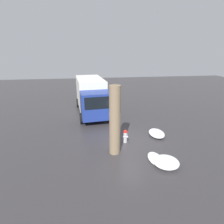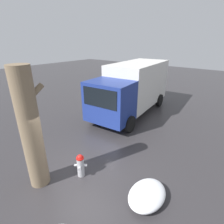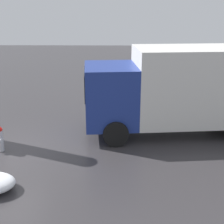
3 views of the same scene
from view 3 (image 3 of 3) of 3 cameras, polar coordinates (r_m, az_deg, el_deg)
The scene contains 3 objects.
ground_plane at distance 11.27m, azimuth -19.69°, elevation -6.66°, with size 60.00×60.00×0.00m, color #333033.
delivery_truck at distance 12.01m, azimuth 12.93°, elevation 4.40°, with size 7.25×3.23×3.22m.
pedestrian at distance 11.67m, azimuth 1.26°, elevation 0.18°, with size 0.36×0.36×1.67m.
Camera 3 is at (3.97, -9.48, 4.63)m, focal length 50.00 mm.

